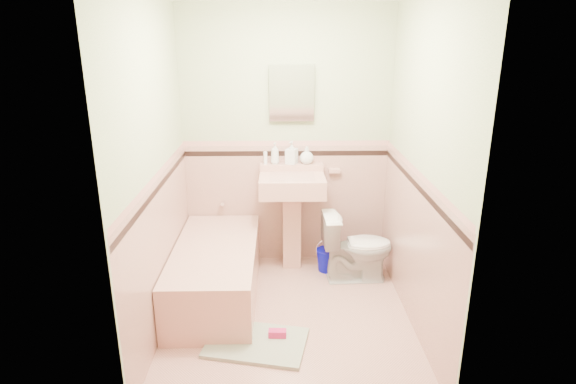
{
  "coord_description": "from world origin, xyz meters",
  "views": [
    {
      "loc": [
        -0.07,
        -3.46,
        2.23
      ],
      "look_at": [
        0.0,
        0.25,
        1.0
      ],
      "focal_mm": 29.98,
      "sensor_mm": 36.0,
      "label": 1
    }
  ],
  "objects_px": {
    "sink": "(292,223)",
    "toilet": "(357,247)",
    "bathtub": "(216,273)",
    "shoe": "(277,333)",
    "soap_bottle_right": "(307,155)",
    "medicine_cabinet": "(292,93)",
    "soap_bottle_left": "(275,153)",
    "soap_bottle_mid": "(292,153)",
    "bucket": "(327,260)"
  },
  "relations": [
    {
      "from": "medicine_cabinet",
      "to": "sink",
      "type": "bearing_deg",
      "value": -90.0
    },
    {
      "from": "bathtub",
      "to": "shoe",
      "type": "bearing_deg",
      "value": -50.67
    },
    {
      "from": "shoe",
      "to": "soap_bottle_left",
      "type": "bearing_deg",
      "value": 93.78
    },
    {
      "from": "bathtub",
      "to": "sink",
      "type": "distance_m",
      "value": 0.9
    },
    {
      "from": "sink",
      "to": "soap_bottle_right",
      "type": "distance_m",
      "value": 0.67
    },
    {
      "from": "soap_bottle_left",
      "to": "bucket",
      "type": "distance_m",
      "value": 1.17
    },
    {
      "from": "soap_bottle_right",
      "to": "bucket",
      "type": "xyz_separation_m",
      "value": [
        0.2,
        -0.24,
        -1.0
      ]
    },
    {
      "from": "bathtub",
      "to": "soap_bottle_mid",
      "type": "xyz_separation_m",
      "value": [
        0.68,
        0.71,
        0.91
      ]
    },
    {
      "from": "soap_bottle_mid",
      "to": "soap_bottle_left",
      "type": "bearing_deg",
      "value": 180.0
    },
    {
      "from": "soap_bottle_mid",
      "to": "soap_bottle_right",
      "type": "bearing_deg",
      "value": 0.0
    },
    {
      "from": "toilet",
      "to": "soap_bottle_right",
      "type": "bearing_deg",
      "value": 45.24
    },
    {
      "from": "bathtub",
      "to": "shoe",
      "type": "xyz_separation_m",
      "value": [
        0.54,
        -0.66,
        -0.17
      ]
    },
    {
      "from": "toilet",
      "to": "shoe",
      "type": "xyz_separation_m",
      "value": [
        -0.74,
        -0.96,
        -0.28
      ]
    },
    {
      "from": "sink",
      "to": "toilet",
      "type": "distance_m",
      "value": 0.66
    },
    {
      "from": "soap_bottle_mid",
      "to": "soap_bottle_right",
      "type": "distance_m",
      "value": 0.15
    },
    {
      "from": "soap_bottle_left",
      "to": "shoe",
      "type": "xyz_separation_m",
      "value": [
        0.02,
        -1.37,
        -1.08
      ]
    },
    {
      "from": "sink",
      "to": "soap_bottle_right",
      "type": "relative_size",
      "value": 5.78
    },
    {
      "from": "toilet",
      "to": "shoe",
      "type": "relative_size",
      "value": 4.91
    },
    {
      "from": "bathtub",
      "to": "soap_bottle_right",
      "type": "xyz_separation_m",
      "value": [
        0.83,
        0.71,
        0.89
      ]
    },
    {
      "from": "soap_bottle_right",
      "to": "toilet",
      "type": "distance_m",
      "value": 0.99
    },
    {
      "from": "shoe",
      "to": "bucket",
      "type": "bearing_deg",
      "value": 69.53
    },
    {
      "from": "soap_bottle_left",
      "to": "soap_bottle_right",
      "type": "xyz_separation_m",
      "value": [
        0.31,
        0.0,
        -0.02
      ]
    },
    {
      "from": "shoe",
      "to": "medicine_cabinet",
      "type": "bearing_deg",
      "value": 87.19
    },
    {
      "from": "toilet",
      "to": "soap_bottle_left",
      "type": "bearing_deg",
      "value": 58.92
    },
    {
      "from": "medicine_cabinet",
      "to": "soap_bottle_left",
      "type": "xyz_separation_m",
      "value": [
        -0.16,
        -0.03,
        -0.57
      ]
    },
    {
      "from": "sink",
      "to": "soap_bottle_mid",
      "type": "bearing_deg",
      "value": 90.28
    },
    {
      "from": "soap_bottle_mid",
      "to": "medicine_cabinet",
      "type": "bearing_deg",
      "value": 88.31
    },
    {
      "from": "sink",
      "to": "soap_bottle_mid",
      "type": "distance_m",
      "value": 0.68
    },
    {
      "from": "sink",
      "to": "soap_bottle_left",
      "type": "bearing_deg",
      "value": 131.74
    },
    {
      "from": "soap_bottle_mid",
      "to": "bucket",
      "type": "xyz_separation_m",
      "value": [
        0.35,
        -0.24,
        -1.03
      ]
    },
    {
      "from": "sink",
      "to": "toilet",
      "type": "bearing_deg",
      "value": -20.95
    },
    {
      "from": "medicine_cabinet",
      "to": "soap_bottle_left",
      "type": "relative_size",
      "value": 2.2
    },
    {
      "from": "soap_bottle_mid",
      "to": "shoe",
      "type": "xyz_separation_m",
      "value": [
        -0.14,
        -1.37,
        -1.08
      ]
    },
    {
      "from": "soap_bottle_right",
      "to": "soap_bottle_mid",
      "type": "bearing_deg",
      "value": 180.0
    },
    {
      "from": "soap_bottle_right",
      "to": "shoe",
      "type": "relative_size",
      "value": 1.23
    },
    {
      "from": "sink",
      "to": "soap_bottle_left",
      "type": "xyz_separation_m",
      "value": [
        -0.16,
        0.18,
        0.65
      ]
    },
    {
      "from": "bathtub",
      "to": "sink",
      "type": "bearing_deg",
      "value": 37.93
    },
    {
      "from": "soap_bottle_mid",
      "to": "sink",
      "type": "bearing_deg",
      "value": -89.72
    },
    {
      "from": "medicine_cabinet",
      "to": "soap_bottle_left",
      "type": "height_order",
      "value": "medicine_cabinet"
    },
    {
      "from": "medicine_cabinet",
      "to": "soap_bottle_mid",
      "type": "xyz_separation_m",
      "value": [
        -0.0,
        -0.03,
        -0.56
      ]
    },
    {
      "from": "bathtub",
      "to": "toilet",
      "type": "distance_m",
      "value": 1.32
    },
    {
      "from": "soap_bottle_right",
      "to": "shoe",
      "type": "xyz_separation_m",
      "value": [
        -0.29,
        -1.37,
        -1.06
      ]
    },
    {
      "from": "soap_bottle_left",
      "to": "bathtub",
      "type": "bearing_deg",
      "value": -126.19
    },
    {
      "from": "soap_bottle_left",
      "to": "soap_bottle_mid",
      "type": "distance_m",
      "value": 0.16
    },
    {
      "from": "soap_bottle_left",
      "to": "soap_bottle_right",
      "type": "bearing_deg",
      "value": 0.0
    },
    {
      "from": "soap_bottle_right",
      "to": "shoe",
      "type": "height_order",
      "value": "soap_bottle_right"
    },
    {
      "from": "bucket",
      "to": "shoe",
      "type": "distance_m",
      "value": 1.23
    },
    {
      "from": "sink",
      "to": "medicine_cabinet",
      "type": "bearing_deg",
      "value": 90.0
    },
    {
      "from": "soap_bottle_left",
      "to": "toilet",
      "type": "relative_size",
      "value": 0.31
    },
    {
      "from": "bathtub",
      "to": "medicine_cabinet",
      "type": "bearing_deg",
      "value": 47.42
    }
  ]
}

